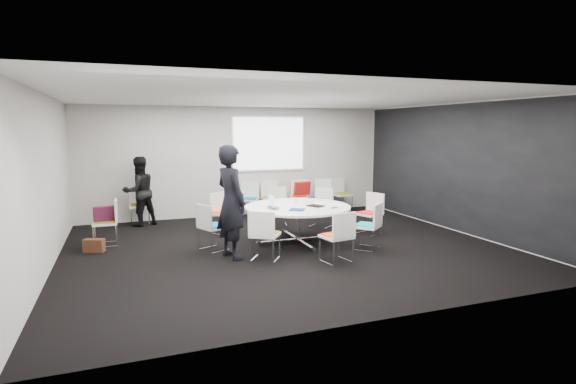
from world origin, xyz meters
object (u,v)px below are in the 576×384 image
object	(u,v)px
chair_back_b	(272,205)
chair_ring_c	(278,214)
chair_ring_d	(224,221)
person_main	(231,202)
chair_ring_g	(337,246)
chair_back_d	(323,201)
maroon_bag	(105,214)
chair_ring_b	(320,215)
conference_table	(297,216)
chair_ring_a	(369,222)
chair_back_e	(342,200)
cup	(296,201)
brown_bag	(94,246)
chair_back_a	(249,206)
chair_ring_f	(265,244)
chair_back_c	(299,203)
chair_ring_e	(213,236)
chair_person_back	(140,213)
chair_spare_left	(106,231)
laptop	(275,207)
person_back	(139,191)
chair_ring_h	(367,235)

from	to	relation	value
chair_back_b	chair_ring_c	bearing A→B (deg)	79.39
chair_ring_d	person_main	distance (m)	2.00
chair_back_b	person_main	xyz separation A→B (m)	(-1.89, -3.49, 0.71)
chair_ring_g	chair_back_d	bearing A→B (deg)	57.89
chair_ring_d	maroon_bag	distance (m)	2.40
chair_ring_g	chair_ring_b	bearing A→B (deg)	61.12
conference_table	chair_ring_c	distance (m)	1.64
chair_ring_a	chair_back_d	distance (m)	2.79
conference_table	chair_back_e	bearing A→B (deg)	49.44
cup	brown_bag	xyz separation A→B (m)	(-3.88, 0.26, -0.66)
chair_ring_g	chair_back_d	distance (m)	4.73
chair_back_a	brown_bag	xyz separation A→B (m)	(-3.57, -2.27, -0.16)
chair_ring_f	chair_back_b	xyz separation A→B (m)	(1.40, 3.85, 0.00)
chair_back_c	chair_back_e	world-z (taller)	same
chair_back_c	chair_ring_f	bearing A→B (deg)	83.04
chair_ring_f	maroon_bag	bearing A→B (deg)	176.59
chair_ring_e	cup	distance (m)	1.91
chair_ring_f	chair_ring_b	bearing A→B (deg)	80.94
conference_table	chair_ring_d	xyz separation A→B (m)	(-1.21, 1.23, -0.25)
chair_person_back	brown_bag	bearing A→B (deg)	69.44
chair_ring_f	chair_back_c	xyz separation A→B (m)	(2.17, 3.85, 0.00)
conference_table	chair_back_c	xyz separation A→B (m)	(1.19, 2.88, -0.25)
chair_back_c	chair_spare_left	size ratio (longest dim) A/B	1.00
chair_ring_g	brown_bag	distance (m)	4.43
chair_back_a	brown_bag	bearing A→B (deg)	56.36
cup	laptop	bearing A→B (deg)	-144.03
person_back	brown_bag	xyz separation A→B (m)	(-0.90, -2.10, -0.69)
chair_ring_h	chair_back_b	world-z (taller)	same
chair_ring_c	chair_back_e	bearing A→B (deg)	-139.92
chair_ring_e	chair_ring_g	xyz separation A→B (m)	(1.81, -1.48, 0.00)
chair_back_a	cup	bearing A→B (deg)	120.97
conference_table	chair_ring_d	distance (m)	1.74
brown_bag	chair_ring_h	bearing A→B (deg)	-18.26
chair_spare_left	chair_back_a	bearing A→B (deg)	-60.22
conference_table	cup	xyz separation A→B (m)	(0.11, 0.35, 0.25)
chair_back_a	person_main	bearing A→B (deg)	93.82
chair_person_back	person_back	xyz separation A→B (m)	(-0.00, -0.17, 0.53)
conference_table	chair_ring_g	distance (m)	1.55
chair_ring_g	chair_back_b	distance (m)	4.41
chair_ring_g	chair_back_e	size ratio (longest dim) A/B	1.00
chair_back_b	chair_back_d	bearing A→B (deg)	-178.91
chair_back_b	brown_bag	size ratio (longest dim) A/B	2.44
chair_ring_b	person_main	xyz separation A→B (m)	(-2.49, -1.73, 0.71)
chair_ring_a	chair_back_e	size ratio (longest dim) A/B	1.00
chair_ring_g	cup	xyz separation A→B (m)	(-0.00, 1.87, 0.50)
chair_back_e	brown_bag	bearing A→B (deg)	10.34
chair_ring_f	chair_spare_left	world-z (taller)	same
chair_ring_c	chair_spare_left	xyz separation A→B (m)	(-3.70, -0.55, 0.00)
chair_person_back	chair_ring_d	bearing A→B (deg)	136.31
person_main	person_back	size ratio (longest dim) A/B	1.22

